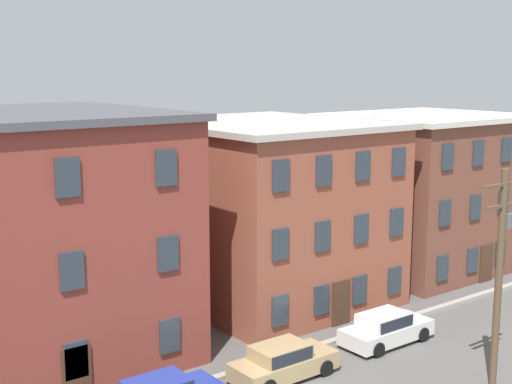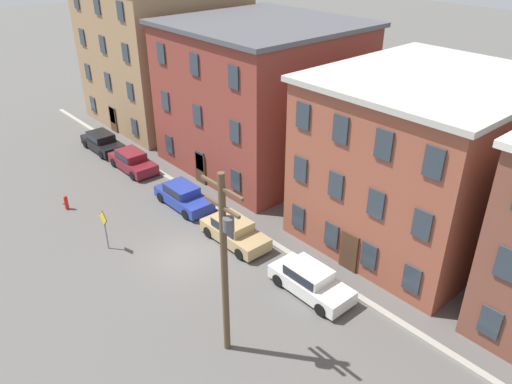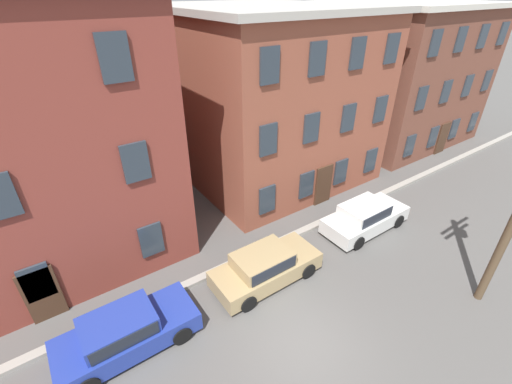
% 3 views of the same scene
% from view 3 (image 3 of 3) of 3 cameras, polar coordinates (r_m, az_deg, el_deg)
% --- Properties ---
extents(ground_plane, '(200.00, 200.00, 0.00)m').
position_cam_3_polar(ground_plane, '(12.50, 7.58, -23.77)').
color(ground_plane, '#565451').
extents(kerb_strip, '(56.00, 0.36, 0.16)m').
position_cam_3_polar(kerb_strip, '(14.82, -4.20, -11.94)').
color(kerb_strip, '#9E998E').
rests_on(kerb_strip, ground_plane).
extents(apartment_far, '(10.47, 12.10, 9.39)m').
position_cam_3_polar(apartment_far, '(21.33, 0.71, 16.19)').
color(apartment_far, brown).
rests_on(apartment_far, ground_plane).
extents(apartment_annex, '(11.01, 9.75, 9.34)m').
position_cam_3_polar(apartment_annex, '(28.70, 22.25, 17.87)').
color(apartment_annex, brown).
rests_on(apartment_annex, ground_plane).
extents(car_blue, '(4.40, 1.92, 1.43)m').
position_cam_3_polar(car_blue, '(12.47, -21.02, -20.85)').
color(car_blue, '#233899').
rests_on(car_blue, ground_plane).
extents(car_tan, '(4.40, 1.92, 1.43)m').
position_cam_3_polar(car_tan, '(13.75, 1.50, -12.20)').
color(car_tan, tan).
rests_on(car_tan, ground_plane).
extents(car_white, '(4.40, 1.92, 1.43)m').
position_cam_3_polar(car_white, '(17.20, 17.69, -3.83)').
color(car_white, silver).
rests_on(car_white, ground_plane).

